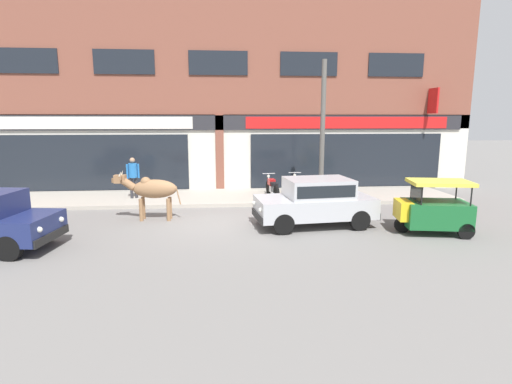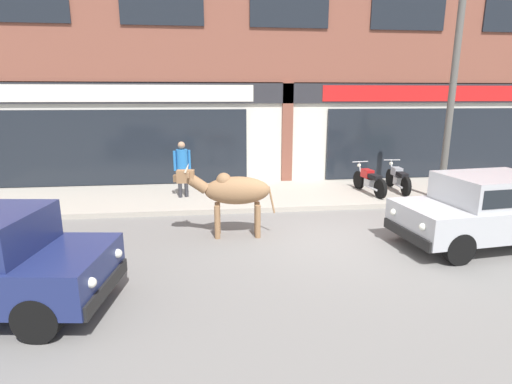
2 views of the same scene
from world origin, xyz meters
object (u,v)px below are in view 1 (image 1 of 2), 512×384
at_px(cow, 152,189).
at_px(auto_rickshaw, 433,211).
at_px(motorcycle_1, 296,186).
at_px(pedestrian, 133,173).
at_px(utility_pole, 322,132).
at_px(car_0, 316,200).
at_px(motorcycle_0, 272,187).

bearing_deg(cow, auto_rickshaw, -15.17).
xyz_separation_m(cow, motorcycle_1, (5.25, 3.06, -0.49)).
relative_size(cow, pedestrian, 1.35).
bearing_deg(auto_rickshaw, cow, 164.83).
relative_size(auto_rickshaw, utility_pole, 0.40).
distance_m(car_0, auto_rickshaw, 3.32).
height_order(cow, car_0, cow).
height_order(cow, motorcycle_1, cow).
bearing_deg(auto_rickshaw, motorcycle_1, 119.22).
bearing_deg(motorcycle_1, utility_pole, -55.88).
relative_size(car_0, auto_rickshaw, 1.78).
bearing_deg(pedestrian, car_0, -33.86).
bearing_deg(pedestrian, motorcycle_0, -2.14).
distance_m(car_0, motorcycle_1, 4.23).
xyz_separation_m(cow, auto_rickshaw, (8.20, -2.22, -0.35)).
height_order(motorcycle_1, utility_pole, utility_pole).
bearing_deg(pedestrian, cow, -68.11).
bearing_deg(pedestrian, auto_rickshaw, -29.26).
bearing_deg(car_0, motorcycle_0, 101.48).
bearing_deg(cow, utility_pole, 18.00).
xyz_separation_m(car_0, auto_rickshaw, (3.14, -1.06, -0.15)).
bearing_deg(motorcycle_1, auto_rickshaw, -60.78).
height_order(car_0, motorcycle_0, car_0).
height_order(car_0, auto_rickshaw, auto_rickshaw).
height_order(auto_rickshaw, utility_pole, utility_pole).
bearing_deg(pedestrian, motorcycle_1, -0.03).
bearing_deg(motorcycle_1, cow, -149.77).
xyz_separation_m(car_0, utility_pole, (0.93, 3.11, 1.92)).
xyz_separation_m(pedestrian, utility_pole, (7.23, -1.11, 1.62)).
distance_m(car_0, utility_pole, 3.77).
height_order(auto_rickshaw, pedestrian, pedestrian).
relative_size(cow, car_0, 0.58).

